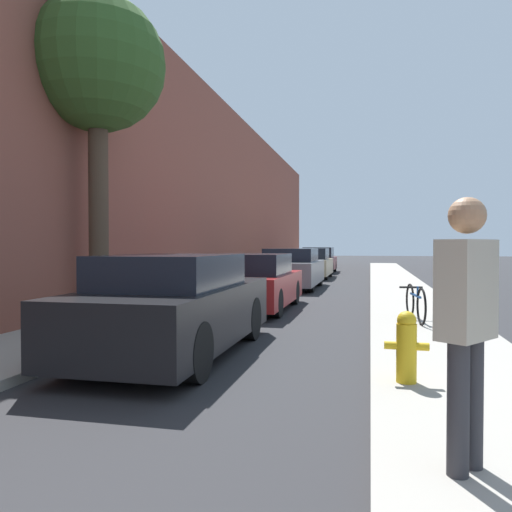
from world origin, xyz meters
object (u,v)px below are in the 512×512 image
(parked_car_red, at_px, (253,283))
(parked_car_champagne, at_px, (310,264))
(street_tree_near, at_px, (98,68))
(fire_hydrant, at_px, (406,346))
(pedestrian, at_px, (466,316))
(bicycle, at_px, (415,303))
(parked_car_black, at_px, (175,306))
(parked_car_maroon, at_px, (319,261))
(parked_car_grey, at_px, (292,269))

(parked_car_red, relative_size, parked_car_champagne, 1.04)
(street_tree_near, distance_m, fire_hydrant, 8.08)
(pedestrian, xyz_separation_m, bicycle, (0.24, 6.44, -0.64))
(bicycle, bearing_deg, parked_car_red, 145.03)
(fire_hydrant, bearing_deg, parked_car_black, 158.75)
(parked_car_black, relative_size, street_tree_near, 0.67)
(parked_car_black, height_order, street_tree_near, street_tree_near)
(pedestrian, bearing_deg, parked_car_maroon, -135.45)
(parked_car_red, relative_size, parked_car_maroon, 1.04)
(parked_car_red, distance_m, parked_car_maroon, 16.71)
(parked_car_black, relative_size, bicycle, 2.59)
(parked_car_red, xyz_separation_m, parked_car_grey, (0.03, 6.03, 0.05))
(street_tree_near, bearing_deg, parked_car_red, 47.01)
(pedestrian, bearing_deg, parked_car_red, -121.36)
(street_tree_near, relative_size, bicycle, 3.88)
(parked_car_grey, distance_m, bicycle, 8.68)
(parked_car_black, distance_m, parked_car_champagne, 16.87)
(parked_car_champagne, bearing_deg, fire_hydrant, -80.12)
(street_tree_near, xyz_separation_m, bicycle, (6.10, 0.80, -4.58))
(parked_car_grey, distance_m, parked_car_champagne, 5.75)
(parked_car_champagne, distance_m, fire_hydrant, 18.32)
(parked_car_black, height_order, parked_car_grey, parked_car_grey)
(parked_car_red, xyz_separation_m, street_tree_near, (-2.51, -2.69, 4.41))
(parked_car_black, height_order, pedestrian, pedestrian)
(street_tree_near, bearing_deg, parked_car_maroon, 82.89)
(parked_car_grey, height_order, parked_car_champagne, parked_car_grey)
(parked_car_red, height_order, parked_car_grey, parked_car_grey)
(parked_car_red, bearing_deg, parked_car_grey, 89.75)
(parked_car_red, xyz_separation_m, pedestrian, (3.35, -8.32, 0.46))
(parked_car_maroon, relative_size, street_tree_near, 0.62)
(parked_car_black, relative_size, pedestrian, 2.46)
(parked_car_black, xyz_separation_m, parked_car_maroon, (-0.18, 21.80, -0.01))
(parked_car_black, height_order, parked_car_maroon, parked_car_maroon)
(parked_car_black, bearing_deg, bicycle, 42.47)
(parked_car_red, height_order, pedestrian, pedestrian)
(parked_car_grey, bearing_deg, parked_car_maroon, 90.63)
(parked_car_champagne, distance_m, pedestrian, 20.38)
(parked_car_red, relative_size, parked_car_grey, 0.92)
(parked_car_black, xyz_separation_m, parked_car_grey, (-0.06, 11.12, 0.01))
(parked_car_champagne, xyz_separation_m, street_tree_near, (-2.50, -14.47, 4.38))
(parked_car_maroon, xyz_separation_m, street_tree_near, (-2.42, -19.40, 4.37))
(parked_car_grey, relative_size, pedestrian, 2.59)
(parked_car_champagne, bearing_deg, pedestrian, -80.51)
(fire_hydrant, bearing_deg, parked_car_maroon, 97.98)
(parked_car_black, distance_m, fire_hydrant, 3.27)
(parked_car_grey, xyz_separation_m, bicycle, (3.56, -7.92, -0.23))
(bicycle, bearing_deg, parked_car_maroon, 93.97)
(parked_car_champagne, distance_m, parked_car_maroon, 4.94)
(parked_car_champagne, distance_m, bicycle, 14.13)
(parked_car_champagne, height_order, bicycle, parked_car_champagne)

